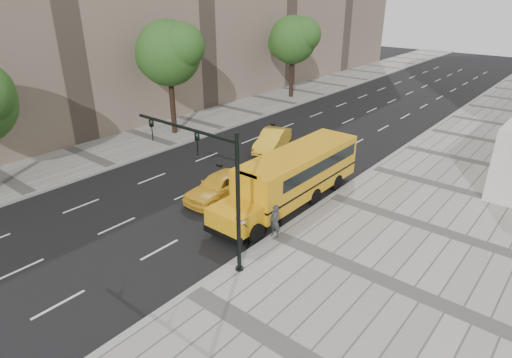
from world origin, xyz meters
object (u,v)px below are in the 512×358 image
Objects in this scene: school_bus at (296,173)px; pedestrian at (275,221)px; tree_c at (293,40)px; taxi_far at (273,140)px; taxi_near at (220,186)px; traffic_signal at (213,179)px; tree_b at (169,53)px.

pedestrian is (1.65, -4.08, -0.77)m from school_bus.
tree_c is 18.03m from taxi_far.
school_bus reaches higher than pedestrian.
tree_c is 26.57m from taxi_near.
taxi_near is 5.42m from pedestrian.
tree_c is 1.87× the size of taxi_far.
tree_c reaches higher than school_bus.
taxi_far is 2.78× the size of pedestrian.
tree_b is at bearing 144.78° from traffic_signal.
tree_c reaches higher than traffic_signal.
taxi_near is 8.98m from taxi_far.
traffic_signal reaches higher than school_bus.
pedestrian is at bearing -70.50° from taxi_far.
traffic_signal reaches higher than taxi_far.
tree_b is 5.44× the size of pedestrian.
tree_c is 1.38× the size of traffic_signal.
school_bus is at bearing 95.46° from traffic_signal.
tree_c is at bearing 125.58° from school_bus.
pedestrian is at bearing -16.27° from taxi_near.
tree_c is 32.18m from traffic_signal.
traffic_signal is at bearing -80.88° from taxi_far.
taxi_far is at bearing 14.50° from tree_b.
taxi_far is at bearing -59.70° from tree_c.
taxi_near reaches higher than taxi_far.
school_bus is (14.90, -3.78, -4.96)m from tree_b.
traffic_signal reaches higher than taxi_near.
traffic_signal is (-0.96, -3.15, 3.09)m from pedestrian.
traffic_signal is at bearing -47.70° from taxi_near.
traffic_signal is at bearing -60.94° from tree_c.
tree_b is 0.80× the size of school_bus.
tree_b is 14.28m from taxi_near.
tree_c is at bearing 119.06° from traffic_signal.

